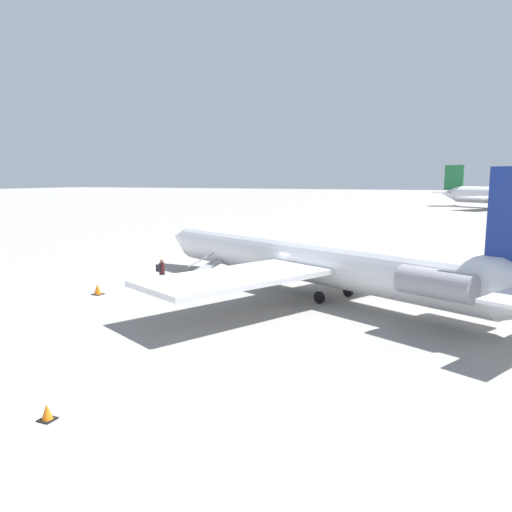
{
  "coord_description": "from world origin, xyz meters",
  "views": [
    {
      "loc": [
        -9.2,
        27.59,
        6.7
      ],
      "look_at": [
        3.46,
        -0.66,
        1.92
      ],
      "focal_mm": 35.0,
      "sensor_mm": 36.0,
      "label": 1
    }
  ],
  "objects_px": {
    "airplane_main": "(317,259)",
    "airplane_far_left": "(512,196)",
    "boarding_stairs": "(186,278)",
    "passenger": "(162,271)"
  },
  "relations": [
    {
      "from": "airplane_main",
      "to": "passenger",
      "type": "height_order",
      "value": "airplane_main"
    },
    {
      "from": "airplane_far_left",
      "to": "boarding_stairs",
      "type": "bearing_deg",
      "value": -68.4
    },
    {
      "from": "boarding_stairs",
      "to": "passenger",
      "type": "distance_m",
      "value": 1.71
    },
    {
      "from": "airplane_far_left",
      "to": "passenger",
      "type": "bearing_deg",
      "value": -68.75
    },
    {
      "from": "airplane_main",
      "to": "airplane_far_left",
      "type": "xyz_separation_m",
      "value": [
        -14.75,
        -99.52,
        0.89
      ]
    },
    {
      "from": "airplane_main",
      "to": "passenger",
      "type": "bearing_deg",
      "value": 34.0
    },
    {
      "from": "boarding_stairs",
      "to": "airplane_far_left",
      "type": "bearing_deg",
      "value": 11.75
    },
    {
      "from": "airplane_far_left",
      "to": "passenger",
      "type": "relative_size",
      "value": 20.07
    },
    {
      "from": "boarding_stairs",
      "to": "passenger",
      "type": "xyz_separation_m",
      "value": [
        0.95,
        1.28,
        0.62
      ]
    },
    {
      "from": "passenger",
      "to": "boarding_stairs",
      "type": "bearing_deg",
      "value": -11.55
    }
  ]
}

